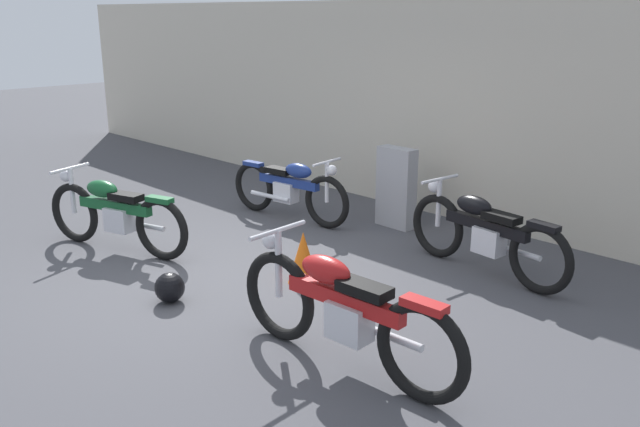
# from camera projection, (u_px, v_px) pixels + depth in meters

# --- Properties ---
(ground_plane) EXTENTS (40.00, 40.00, 0.00)m
(ground_plane) POSITION_uv_depth(u_px,v_px,m) (214.00, 277.00, 7.01)
(ground_plane) COLOR #47474C
(building_wall) EXTENTS (18.00, 0.30, 2.85)m
(building_wall) POSITION_uv_depth(u_px,v_px,m) (430.00, 108.00, 9.10)
(building_wall) COLOR beige
(building_wall) RESTS_ON ground_plane
(stone_marker) EXTENTS (0.53, 0.21, 1.04)m
(stone_marker) POSITION_uv_depth(u_px,v_px,m) (396.00, 188.00, 8.55)
(stone_marker) COLOR #9E9EA3
(stone_marker) RESTS_ON ground_plane
(helmet) EXTENTS (0.29, 0.29, 0.29)m
(helmet) POSITION_uv_depth(u_px,v_px,m) (170.00, 288.00, 6.38)
(helmet) COLOR black
(helmet) RESTS_ON ground_plane
(traffic_cone) EXTENTS (0.32, 0.32, 0.55)m
(traffic_cone) POSITION_uv_depth(u_px,v_px,m) (303.00, 258.00, 6.80)
(traffic_cone) COLOR orange
(traffic_cone) RESTS_ON ground_plane
(motorcycle_green) EXTENTS (2.01, 0.84, 0.93)m
(motorcycle_green) POSITION_uv_depth(u_px,v_px,m) (115.00, 213.00, 7.70)
(motorcycle_green) COLOR black
(motorcycle_green) RESTS_ON ground_plane
(motorcycle_black) EXTENTS (2.07, 0.58, 0.93)m
(motorcycle_black) POSITION_uv_depth(u_px,v_px,m) (485.00, 233.00, 7.00)
(motorcycle_black) COLOR black
(motorcycle_black) RESTS_ON ground_plane
(motorcycle_red) EXTENTS (2.21, 0.62, 0.99)m
(motorcycle_red) POSITION_uv_depth(u_px,v_px,m) (343.00, 310.00, 5.12)
(motorcycle_red) COLOR black
(motorcycle_red) RESTS_ON ground_plane
(motorcycle_blue) EXTENTS (1.98, 0.57, 0.89)m
(motorcycle_blue) POSITION_uv_depth(u_px,v_px,m) (290.00, 188.00, 8.87)
(motorcycle_blue) COLOR black
(motorcycle_blue) RESTS_ON ground_plane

